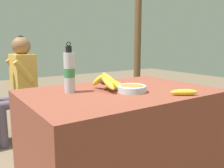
# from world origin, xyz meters

# --- Properties ---
(market_counter) EXTENTS (1.28, 0.88, 0.73)m
(market_counter) POSITION_xyz_m (0.00, 0.00, 0.37)
(market_counter) COLOR brown
(market_counter) RESTS_ON ground_plane
(banana_bunch_ripe) EXTENTS (0.18, 0.30, 0.14)m
(banana_bunch_ripe) POSITION_xyz_m (-0.07, 0.05, 0.79)
(banana_bunch_ripe) COLOR #4C381E
(banana_bunch_ripe) RESTS_ON market_counter
(serving_bowl) EXTENTS (0.20, 0.20, 0.05)m
(serving_bowl) POSITION_xyz_m (0.03, -0.09, 0.76)
(serving_bowl) COLOR silver
(serving_bowl) RESTS_ON market_counter
(water_bottle) EXTENTS (0.07, 0.07, 0.33)m
(water_bottle) POSITION_xyz_m (-0.32, 0.13, 0.87)
(water_bottle) COLOR silver
(water_bottle) RESTS_ON market_counter
(loose_banana_front) EXTENTS (0.17, 0.12, 0.04)m
(loose_banana_front) POSITION_xyz_m (0.23, -0.36, 0.75)
(loose_banana_front) COLOR yellow
(loose_banana_front) RESTS_ON market_counter
(wooden_bench) EXTENTS (1.86, 0.32, 0.43)m
(wooden_bench) POSITION_xyz_m (0.08, 1.33, 0.37)
(wooden_bench) COLOR #4C3823
(wooden_bench) RESTS_ON ground_plane
(seated_vendor) EXTENTS (0.41, 0.39, 1.13)m
(seated_vendor) POSITION_xyz_m (-0.38, 1.30, 0.65)
(seated_vendor) COLOR #564C60
(seated_vendor) RESTS_ON ground_plane
(banana_bunch_green) EXTENTS (0.16, 0.27, 0.13)m
(banana_bunch_green) POSITION_xyz_m (0.62, 1.33, 0.49)
(banana_bunch_green) COLOR #4C381E
(banana_bunch_green) RESTS_ON wooden_bench
(support_post_far) EXTENTS (0.10, 0.10, 2.36)m
(support_post_far) POSITION_xyz_m (1.42, 1.51, 1.18)
(support_post_far) COLOR brown
(support_post_far) RESTS_ON ground_plane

